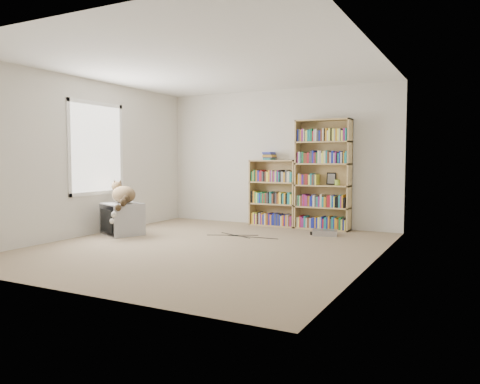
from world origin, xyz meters
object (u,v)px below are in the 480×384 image
at_px(crt_tv, 123,219).
at_px(bookcase_tall, 323,178).
at_px(bookcase_short, 274,196).
at_px(dvd_player, 325,233).
at_px(cat, 122,197).

xyz_separation_m(crt_tv, bookcase_tall, (2.71, 2.07, 0.65)).
xyz_separation_m(bookcase_short, dvd_player, (1.17, -0.64, -0.51)).
relative_size(crt_tv, bookcase_tall, 0.40).
bearing_deg(bookcase_tall, cat, -141.82).
distance_m(cat, bookcase_short, 2.74).
distance_m(bookcase_tall, bookcase_short, 0.99).
distance_m(crt_tv, bookcase_short, 2.75).
bearing_deg(dvd_player, crt_tv, -167.84).
distance_m(cat, dvd_player, 3.31).
bearing_deg(dvd_player, bookcase_tall, 96.76).
bearing_deg(bookcase_tall, bookcase_short, 179.97).
relative_size(crt_tv, dvd_player, 1.97).
bearing_deg(crt_tv, bookcase_short, 72.86).
height_order(cat, bookcase_tall, bookcase_tall).
bearing_deg(crt_tv, bookcase_tall, 60.93).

